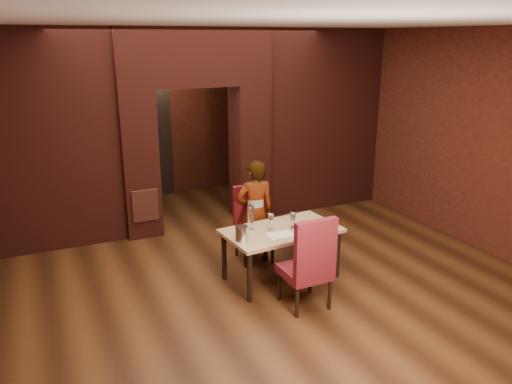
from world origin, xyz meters
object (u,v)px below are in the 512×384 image
wine_glass_a (271,222)px  water_bottle (251,217)px  potted_plant (300,235)px  person_seated (255,212)px  chair_far (254,225)px  wine_glass_c (292,220)px  wine_glass_b (293,221)px  chair_near (305,260)px  wine_bucket (242,234)px  dining_table (281,254)px

wine_glass_a → water_bottle: 0.27m
wine_glass_a → potted_plant: (0.82, 0.67, -0.57)m
person_seated → potted_plant: 0.93m
chair_far → water_bottle: chair_far is taller
wine_glass_c → potted_plant: size_ratio=0.43×
wine_glass_b → potted_plant: size_ratio=0.45×
chair_near → wine_bucket: size_ratio=5.88×
wine_glass_a → wine_glass_b: 0.29m
wine_bucket → person_seated: bearing=55.5°
wine_glass_c → water_bottle: water_bottle is taller
wine_glass_b → water_bottle: water_bottle is taller
potted_plant → wine_glass_a: bearing=-140.9°
dining_table → wine_glass_c: wine_glass_c is taller
chair_near → person_seated: size_ratio=0.78×
chair_far → chair_near: chair_near is taller
wine_glass_a → wine_bucket: 0.53m
person_seated → wine_bucket: size_ratio=7.56×
dining_table → wine_glass_b: 0.47m
wine_glass_a → potted_plant: size_ratio=0.46×
wine_glass_b → potted_plant: bearing=54.0°
chair_near → person_seated: bearing=-90.0°
chair_near → wine_glass_b: chair_near is taller
person_seated → wine_bucket: person_seated is taller
chair_near → wine_glass_b: size_ratio=5.64×
dining_table → wine_bucket: bearing=-171.4°
chair_far → wine_glass_b: size_ratio=5.20×
chair_far → water_bottle: bearing=-113.9°
wine_glass_c → wine_bucket: bearing=-167.7°
person_seated → chair_near: bearing=97.5°
chair_far → wine_bucket: chair_far is taller
person_seated → wine_glass_c: (0.25, -0.61, 0.05)m
dining_table → wine_glass_b: wine_glass_b is taller
potted_plant → wine_glass_b: bearing=-126.0°
person_seated → wine_glass_b: 0.70m
chair_far → potted_plant: size_ratio=2.37×
dining_table → potted_plant: size_ratio=3.31×
wine_glass_c → wine_glass_b: bearing=-105.9°
chair_far → wine_glass_a: bearing=-89.8°
chair_far → wine_bucket: size_ratio=5.42×
wine_glass_b → wine_bucket: (-0.77, -0.13, -0.00)m
chair_near → potted_plant: size_ratio=2.56×
wine_glass_c → wine_glass_a: bearing=174.8°
potted_plant → water_bottle: bearing=-152.6°
chair_far → wine_glass_a: size_ratio=5.11×
person_seated → wine_glass_c: size_ratio=7.76×
dining_table → wine_bucket: 0.78m
wine_glass_a → wine_glass_c: (0.30, -0.03, -0.01)m
person_seated → potted_plant: size_ratio=3.30×
wine_bucket → potted_plant: size_ratio=0.44×
wine_glass_a → person_seated: bearing=85.5°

